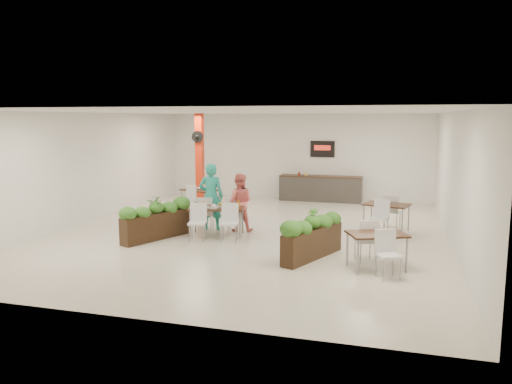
# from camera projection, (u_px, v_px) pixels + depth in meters

# --- Properties ---
(ground) EXTENTS (12.00, 12.00, 0.00)m
(ground) POSITION_uv_depth(u_px,v_px,m) (251.00, 233.00, 13.31)
(ground) COLOR beige
(ground) RESTS_ON ground
(room_shell) EXTENTS (10.10, 12.10, 3.22)m
(room_shell) POSITION_uv_depth(u_px,v_px,m) (251.00, 158.00, 13.02)
(room_shell) COLOR white
(room_shell) RESTS_ON ground
(red_column) EXTENTS (0.40, 0.41, 3.20)m
(red_column) POSITION_uv_depth(u_px,v_px,m) (200.00, 158.00, 17.48)
(red_column) COLOR red
(red_column) RESTS_ON ground
(service_counter) EXTENTS (3.00, 0.64, 2.20)m
(service_counter) POSITION_uv_depth(u_px,v_px,m) (320.00, 188.00, 18.35)
(service_counter) COLOR #33302D
(service_counter) RESTS_ON ground
(main_table) EXTENTS (1.53, 1.83, 0.92)m
(main_table) POSITION_uv_depth(u_px,v_px,m) (216.00, 211.00, 12.94)
(main_table) COLOR black
(main_table) RESTS_ON ground
(diner_man) EXTENTS (0.74, 0.56, 1.83)m
(diner_man) POSITION_uv_depth(u_px,v_px,m) (211.00, 196.00, 13.63)
(diner_man) COLOR teal
(diner_man) RESTS_ON ground
(diner_woman) EXTENTS (0.86, 0.73, 1.57)m
(diner_woman) POSITION_uv_depth(u_px,v_px,m) (239.00, 202.00, 13.44)
(diner_woman) COLOR #F9766E
(diner_woman) RESTS_ON ground
(planter_left) EXTENTS (1.11, 1.99, 1.11)m
(planter_left) POSITION_uv_depth(u_px,v_px,m) (156.00, 219.00, 12.56)
(planter_left) COLOR black
(planter_left) RESTS_ON ground
(planter_right) EXTENTS (1.06, 1.98, 1.10)m
(planter_right) POSITION_uv_depth(u_px,v_px,m) (313.00, 235.00, 10.85)
(planter_right) COLOR black
(planter_right) RESTS_ON ground
(side_table_a) EXTENTS (1.36, 1.66, 0.92)m
(side_table_a) POSITION_uv_depth(u_px,v_px,m) (200.00, 193.00, 16.19)
(side_table_a) COLOR black
(side_table_a) RESTS_ON ground
(side_table_b) EXTENTS (1.32, 1.67, 0.92)m
(side_table_b) POSITION_uv_depth(u_px,v_px,m) (387.00, 208.00, 13.45)
(side_table_b) COLOR black
(side_table_b) RESTS_ON ground
(side_table_c) EXTENTS (1.33, 1.65, 0.92)m
(side_table_c) POSITION_uv_depth(u_px,v_px,m) (377.00, 239.00, 10.04)
(side_table_c) COLOR black
(side_table_c) RESTS_ON ground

